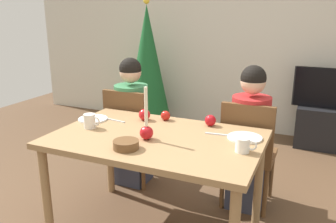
{
  "coord_description": "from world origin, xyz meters",
  "views": [
    {
      "loc": [
        0.96,
        -1.98,
        1.57
      ],
      "look_at": [
        0.0,
        0.2,
        0.87
      ],
      "focal_mm": 37.22,
      "sensor_mm": 36.0,
      "label": 1
    }
  ],
  "objects_px": {
    "tv": "(330,88)",
    "candle_centerpiece": "(146,129)",
    "mug_right": "(243,145)",
    "christmas_tree": "(147,63)",
    "plate_right": "(245,138)",
    "plate_left": "(93,119)",
    "mug_left": "(90,121)",
    "apple_near_candle": "(144,115)",
    "person_left_child": "(132,124)",
    "bowl_walnuts": "(126,145)",
    "person_right_child": "(249,141)",
    "dining_table": "(156,148)",
    "tv_stand": "(325,128)",
    "chair_right": "(248,149)",
    "chair_left": "(130,131)",
    "apple_by_left_plate": "(210,120)",
    "apple_by_right_mug": "(165,116)"
  },
  "relations": [
    {
      "from": "plate_left",
      "to": "plate_right",
      "type": "xyz_separation_m",
      "value": [
        1.16,
        0.06,
        0.0
      ]
    },
    {
      "from": "person_left_child",
      "to": "apple_near_candle",
      "type": "bearing_deg",
      "value": -48.23
    },
    {
      "from": "tv_stand",
      "to": "candle_centerpiece",
      "type": "relative_size",
      "value": 1.82
    },
    {
      "from": "chair_left",
      "to": "apple_by_left_plate",
      "type": "xyz_separation_m",
      "value": [
        0.82,
        -0.25,
        0.28
      ]
    },
    {
      "from": "tv",
      "to": "candle_centerpiece",
      "type": "height_order",
      "value": "candle_centerpiece"
    },
    {
      "from": "dining_table",
      "to": "tv_stand",
      "type": "relative_size",
      "value": 2.19
    },
    {
      "from": "plate_left",
      "to": "apple_by_left_plate",
      "type": "bearing_deg",
      "value": 14.3
    },
    {
      "from": "person_right_child",
      "to": "apple_by_left_plate",
      "type": "relative_size",
      "value": 14.26
    },
    {
      "from": "dining_table",
      "to": "tv",
      "type": "relative_size",
      "value": 1.77
    },
    {
      "from": "chair_right",
      "to": "chair_left",
      "type": "bearing_deg",
      "value": 180.0
    },
    {
      "from": "chair_left",
      "to": "apple_by_left_plate",
      "type": "bearing_deg",
      "value": -16.84
    },
    {
      "from": "person_left_child",
      "to": "bowl_walnuts",
      "type": "xyz_separation_m",
      "value": [
        0.48,
        -0.91,
        0.21
      ]
    },
    {
      "from": "dining_table",
      "to": "person_right_child",
      "type": "distance_m",
      "value": 0.82
    },
    {
      "from": "tv_stand",
      "to": "mug_left",
      "type": "relative_size",
      "value": 4.91
    },
    {
      "from": "person_right_child",
      "to": "plate_left",
      "type": "distance_m",
      "value": 1.24
    },
    {
      "from": "apple_by_left_plate",
      "to": "dining_table",
      "type": "bearing_deg",
      "value": -126.72
    },
    {
      "from": "christmas_tree",
      "to": "plate_left",
      "type": "xyz_separation_m",
      "value": [
        0.55,
        -2.01,
        -0.13
      ]
    },
    {
      "from": "christmas_tree",
      "to": "mug_right",
      "type": "bearing_deg",
      "value": -51.33
    },
    {
      "from": "tv_stand",
      "to": "apple_near_candle",
      "type": "xyz_separation_m",
      "value": [
        -1.32,
        -2.01,
        0.55
      ]
    },
    {
      "from": "plate_left",
      "to": "mug_left",
      "type": "distance_m",
      "value": 0.2
    },
    {
      "from": "chair_right",
      "to": "candle_centerpiece",
      "type": "xyz_separation_m",
      "value": [
        -0.54,
        -0.68,
        0.31
      ]
    },
    {
      "from": "person_left_child",
      "to": "plate_right",
      "type": "relative_size",
      "value": 5.14
    },
    {
      "from": "mug_right",
      "to": "chair_right",
      "type": "bearing_deg",
      "value": 97.29
    },
    {
      "from": "mug_right",
      "to": "apple_near_candle",
      "type": "xyz_separation_m",
      "value": [
        -0.83,
        0.32,
        -0.0
      ]
    },
    {
      "from": "chair_left",
      "to": "person_left_child",
      "type": "relative_size",
      "value": 0.77
    },
    {
      "from": "person_left_child",
      "to": "tv_stand",
      "type": "relative_size",
      "value": 1.83
    },
    {
      "from": "mug_right",
      "to": "tv",
      "type": "bearing_deg",
      "value": 77.99
    },
    {
      "from": "person_right_child",
      "to": "plate_right",
      "type": "xyz_separation_m",
      "value": [
        0.05,
        -0.44,
        0.19
      ]
    },
    {
      "from": "person_right_child",
      "to": "mug_left",
      "type": "xyz_separation_m",
      "value": [
        -1.02,
        -0.68,
        0.23
      ]
    },
    {
      "from": "dining_table",
      "to": "tv_stand",
      "type": "bearing_deg",
      "value": 64.68
    },
    {
      "from": "christmas_tree",
      "to": "dining_table",
      "type": "bearing_deg",
      "value": -61.73
    },
    {
      "from": "chair_left",
      "to": "bowl_walnuts",
      "type": "distance_m",
      "value": 1.03
    },
    {
      "from": "mug_left",
      "to": "candle_centerpiece",
      "type": "bearing_deg",
      "value": -4.88
    },
    {
      "from": "chair_left",
      "to": "bowl_walnuts",
      "type": "bearing_deg",
      "value": -61.43
    },
    {
      "from": "dining_table",
      "to": "bowl_walnuts",
      "type": "xyz_separation_m",
      "value": [
        -0.07,
        -0.27,
        0.11
      ]
    },
    {
      "from": "mug_right",
      "to": "apple_near_candle",
      "type": "relative_size",
      "value": 1.44
    },
    {
      "from": "christmas_tree",
      "to": "plate_right",
      "type": "height_order",
      "value": "christmas_tree"
    },
    {
      "from": "candle_centerpiece",
      "to": "dining_table",
      "type": "bearing_deg",
      "value": 66.69
    },
    {
      "from": "plate_right",
      "to": "mug_right",
      "type": "bearing_deg",
      "value": -81.07
    },
    {
      "from": "person_right_child",
      "to": "dining_table",
      "type": "bearing_deg",
      "value": -128.5
    },
    {
      "from": "chair_left",
      "to": "person_left_child",
      "type": "bearing_deg",
      "value": 90.0
    },
    {
      "from": "christmas_tree",
      "to": "mug_left",
      "type": "relative_size",
      "value": 13.17
    },
    {
      "from": "dining_table",
      "to": "chair_left",
      "type": "height_order",
      "value": "chair_left"
    },
    {
      "from": "mug_right",
      "to": "apple_by_right_mug",
      "type": "height_order",
      "value": "mug_right"
    },
    {
      "from": "chair_left",
      "to": "chair_right",
      "type": "bearing_deg",
      "value": 0.0
    },
    {
      "from": "christmas_tree",
      "to": "mug_left",
      "type": "height_order",
      "value": "christmas_tree"
    },
    {
      "from": "dining_table",
      "to": "mug_right",
      "type": "xyz_separation_m",
      "value": [
        0.59,
        -0.03,
        0.13
      ]
    },
    {
      "from": "tv_stand",
      "to": "plate_right",
      "type": "bearing_deg",
      "value": -104.24
    },
    {
      "from": "person_left_child",
      "to": "christmas_tree",
      "type": "height_order",
      "value": "christmas_tree"
    },
    {
      "from": "chair_right",
      "to": "plate_right",
      "type": "distance_m",
      "value": 0.48
    }
  ]
}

